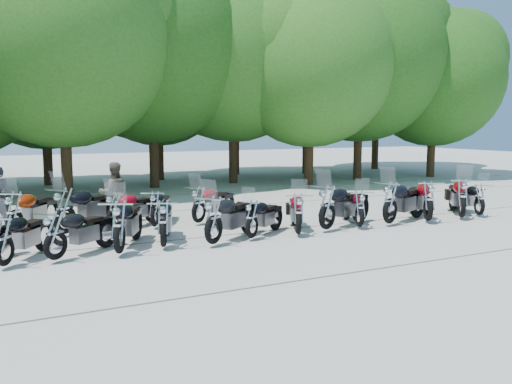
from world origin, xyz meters
name	(u,v)px	position (x,y,z in m)	size (l,w,h in m)	color
ground	(283,243)	(0.00, 0.00, 0.00)	(90.00, 90.00, 0.00)	#A7A297
tree_3	(61,36)	(-3.57, 11.24, 6.32)	(8.70, 8.70, 10.67)	#3A2614
tree_4	(151,42)	(0.54, 13.09, 6.64)	(9.13, 9.13, 11.20)	#3A2614
tree_5	(233,49)	(4.61, 13.20, 6.57)	(9.04, 9.04, 11.10)	#3A2614
tree_6	(310,63)	(7.55, 10.82, 5.81)	(8.00, 8.00, 9.82)	#3A2614
tree_7	(360,57)	(11.20, 11.78, 6.39)	(8.79, 8.79, 10.79)	#3A2614
tree_8	(434,78)	(15.83, 11.20, 5.47)	(7.53, 7.53, 9.25)	#3A2614
tree_11	(43,70)	(-3.76, 16.43, 5.49)	(7.56, 7.56, 9.28)	#3A2614
tree_12	(158,70)	(1.80, 16.47, 5.72)	(7.88, 7.88, 9.67)	#3A2614
tree_13	(235,70)	(6.69, 17.47, 6.04)	(8.31, 8.31, 10.20)	#3A2614
tree_14	(307,74)	(10.68, 16.09, 5.83)	(8.02, 8.02, 9.84)	#3A2614
tree_15	(377,61)	(16.61, 17.02, 7.03)	(9.67, 9.67, 11.86)	#3A2614
motorcycle_1	(4,239)	(-6.25, 0.41, 0.62)	(0.66, 2.18, 1.23)	black
motorcycle_2	(55,234)	(-5.26, 0.47, 0.62)	(0.67, 2.19, 1.24)	black
motorcycle_3	(119,225)	(-3.93, 0.41, 0.70)	(0.76, 2.49, 1.41)	black
motorcycle_4	(163,222)	(-2.86, 0.63, 0.65)	(0.70, 2.31, 1.31)	black
motorcycle_5	(214,218)	(-1.70, 0.37, 0.69)	(0.74, 2.43, 1.37)	black
motorcycle_6	(252,218)	(-0.56, 0.61, 0.58)	(0.62, 2.04, 1.15)	black
motorcycle_7	(298,212)	(0.70, 0.45, 0.64)	(0.69, 2.27, 1.28)	maroon
motorcycle_8	(327,206)	(1.74, 0.66, 0.72)	(0.78, 2.56, 1.45)	black
motorcycle_9	(360,208)	(2.78, 0.58, 0.61)	(0.66, 2.15, 1.22)	#360713
motorcycle_10	(390,201)	(3.86, 0.58, 0.72)	(0.78, 2.56, 1.44)	black
motorcycle_11	(428,200)	(5.15, 0.41, 0.71)	(0.76, 2.51, 1.42)	maroon
motorcycle_12	(462,197)	(6.52, 0.39, 0.72)	(0.77, 2.54, 1.43)	#790408
motorcycle_13	(480,198)	(7.40, 0.50, 0.59)	(0.64, 2.10, 1.18)	black
motorcycle_14	(14,213)	(-5.91, 3.27, 0.71)	(0.76, 2.50, 1.41)	maroon
motorcycle_15	(65,209)	(-4.70, 3.22, 0.72)	(0.78, 2.56, 1.45)	black
motorcycle_16	(115,210)	(-3.42, 3.22, 0.62)	(0.67, 2.19, 1.24)	#9A0515
motorcycle_17	(154,208)	(-2.32, 3.22, 0.60)	(0.64, 2.11, 1.20)	black
motorcycle_18	(199,203)	(-1.00, 3.21, 0.64)	(0.69, 2.25, 1.27)	maroon
rider_1	(114,193)	(-3.13, 4.59, 0.91)	(0.88, 0.69, 1.81)	brown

